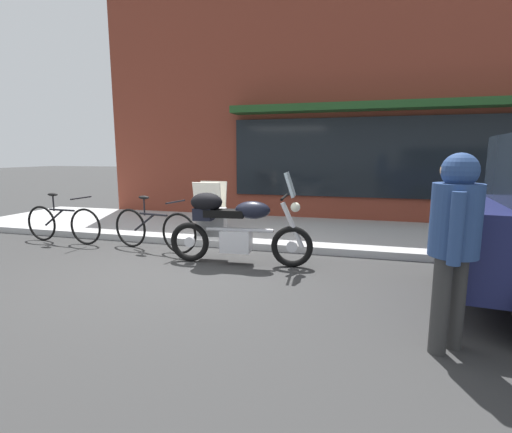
{
  "coord_description": "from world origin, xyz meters",
  "views": [
    {
      "loc": [
        2.44,
        -4.63,
        1.62
      ],
      "look_at": [
        0.95,
        0.75,
        0.7
      ],
      "focal_mm": 26.35,
      "sensor_mm": 36.0,
      "label": 1
    }
  ],
  "objects_px": {
    "sandwich_board_sign": "(210,207)",
    "parked_bicycle": "(154,229)",
    "touring_motorcycle": "(231,224)",
    "pedestrian_walking": "(455,230)",
    "second_bicycle_by_cafe": "(63,223)"
  },
  "relations": [
    {
      "from": "touring_motorcycle",
      "to": "pedestrian_walking",
      "type": "distance_m",
      "value": 3.25
    },
    {
      "from": "pedestrian_walking",
      "to": "touring_motorcycle",
      "type": "bearing_deg",
      "value": 142.78
    },
    {
      "from": "pedestrian_walking",
      "to": "sandwich_board_sign",
      "type": "bearing_deg",
      "value": 135.55
    },
    {
      "from": "pedestrian_walking",
      "to": "second_bicycle_by_cafe",
      "type": "relative_size",
      "value": 0.96
    },
    {
      "from": "parked_bicycle",
      "to": "sandwich_board_sign",
      "type": "bearing_deg",
      "value": 62.73
    },
    {
      "from": "parked_bicycle",
      "to": "pedestrian_walking",
      "type": "distance_m",
      "value": 4.75
    },
    {
      "from": "parked_bicycle",
      "to": "touring_motorcycle",
      "type": "bearing_deg",
      "value": -13.61
    },
    {
      "from": "touring_motorcycle",
      "to": "second_bicycle_by_cafe",
      "type": "bearing_deg",
      "value": 172.95
    },
    {
      "from": "pedestrian_walking",
      "to": "second_bicycle_by_cafe",
      "type": "xyz_separation_m",
      "value": [
        -6.02,
        2.38,
        -0.66
      ]
    },
    {
      "from": "sandwich_board_sign",
      "to": "parked_bicycle",
      "type": "bearing_deg",
      "value": -117.27
    },
    {
      "from": "pedestrian_walking",
      "to": "second_bicycle_by_cafe",
      "type": "distance_m",
      "value": 6.51
    },
    {
      "from": "touring_motorcycle",
      "to": "sandwich_board_sign",
      "type": "distance_m",
      "value": 1.77
    },
    {
      "from": "pedestrian_walking",
      "to": "second_bicycle_by_cafe",
      "type": "height_order",
      "value": "pedestrian_walking"
    },
    {
      "from": "parked_bicycle",
      "to": "second_bicycle_by_cafe",
      "type": "relative_size",
      "value": 1.01
    },
    {
      "from": "pedestrian_walking",
      "to": "sandwich_board_sign",
      "type": "distance_m",
      "value": 4.94
    }
  ]
}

